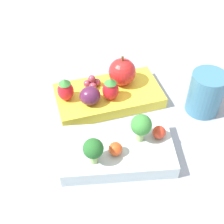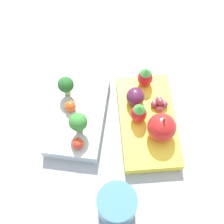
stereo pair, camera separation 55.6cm
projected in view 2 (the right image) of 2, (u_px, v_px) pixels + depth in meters
The scene contains 13 objects.
ground_plane at pixel (112, 124), 0.64m from camera, with size 4.00×4.00×0.00m, color #939EB2.
bento_box_savoury at pixel (78, 115), 0.64m from camera, with size 0.20×0.13×0.03m.
bento_box_fruit at pixel (147, 120), 0.63m from camera, with size 0.22×0.13×0.02m.
broccoli_floret_0 at pixel (78, 122), 0.58m from camera, with size 0.04×0.04×0.05m.
broccoli_floret_1 at pixel (65, 85), 0.62m from camera, with size 0.03×0.03×0.05m.
cherry_tomato_0 at pixel (70, 106), 0.62m from camera, with size 0.02×0.02×0.02m.
cherry_tomato_1 at pixel (77, 143), 0.58m from camera, with size 0.02×0.02×0.02m.
apple at pixel (161, 127), 0.58m from camera, with size 0.06×0.06×0.06m.
strawberry_0 at pixel (145, 77), 0.64m from camera, with size 0.03×0.03×0.05m.
strawberry_1 at pixel (138, 113), 0.60m from camera, with size 0.03×0.03×0.05m.
plum at pixel (135, 97), 0.63m from camera, with size 0.04×0.04×0.04m.
grape_cluster at pixel (159, 104), 0.63m from camera, with size 0.04×0.04×0.03m.
drinking_cup at pixel (116, 206), 0.52m from camera, with size 0.07×0.07×0.08m.
Camera 2 is at (-0.28, -0.00, 0.58)m, focal length 50.00 mm.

